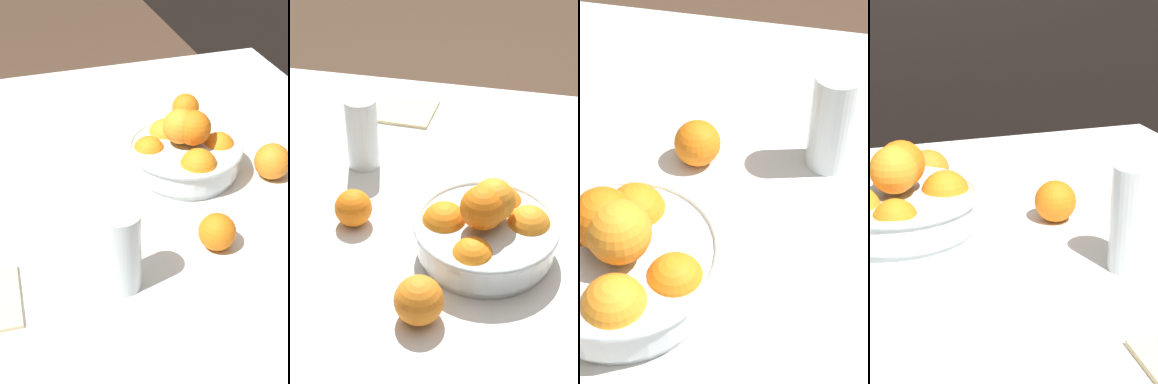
{
  "view_description": "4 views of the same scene",
  "coord_description": "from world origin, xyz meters",
  "views": [
    {
      "loc": [
        0.9,
        -0.31,
        1.39
      ],
      "look_at": [
        0.13,
        -0.07,
        0.8
      ],
      "focal_mm": 50.0,
      "sensor_mm": 36.0,
      "label": 1
    },
    {
      "loc": [
        -0.13,
        0.94,
        1.48
      ],
      "look_at": [
        0.07,
        0.0,
        0.77
      ],
      "focal_mm": 60.0,
      "sensor_mm": 36.0,
      "label": 2
    },
    {
      "loc": [
        -0.5,
        -0.16,
        1.36
      ],
      "look_at": [
        0.09,
        -0.03,
        0.78
      ],
      "focal_mm": 60.0,
      "sensor_mm": 36.0,
      "label": 3
    },
    {
      "loc": [
        -0.16,
        -0.89,
        1.15
      ],
      "look_at": [
        0.12,
        -0.02,
        0.8
      ],
      "focal_mm": 60.0,
      "sensor_mm": 36.0,
      "label": 4
    }
  ],
  "objects": [
    {
      "name": "orange_loose_front",
      "position": [
        0.22,
        0.05,
        0.74
      ],
      "size": [
        0.07,
        0.07,
        0.07
      ],
      "primitive_type": "sphere",
      "color": "orange",
      "rests_on": "dining_table"
    },
    {
      "name": "juice_glass",
      "position": [
        0.26,
        -0.15,
        0.78
      ],
      "size": [
        0.07,
        0.07,
        0.16
      ],
      "color": "#F4A314",
      "rests_on": "dining_table"
    },
    {
      "name": "fruit_bowl",
      "position": [
        -0.04,
        0.08,
        0.76
      ],
      "size": [
        0.26,
        0.26,
        0.15
      ],
      "color": "silver",
      "rests_on": "dining_table"
    },
    {
      "name": "dining_table",
      "position": [
        0.0,
        0.0,
        0.65
      ],
      "size": [
        1.32,
        1.13,
        0.71
      ],
      "color": "white",
      "rests_on": "ground_plane"
    }
  ]
}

